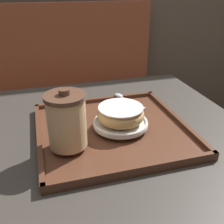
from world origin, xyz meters
The scene contains 7 objects.
booth_bench centered at (-0.25, 0.87, 0.32)m, with size 1.54×0.44×1.00m.
cafe_table centered at (0.00, 0.00, 0.55)m, with size 0.79×0.84×0.73m.
serving_tray centered at (0.00, 0.01, 0.74)m, with size 0.41×0.39×0.02m.
coffee_cup_front centered at (-0.13, -0.06, 0.82)m, with size 0.10×0.10×0.14m.
plate_with_chocolate_donut centered at (0.02, 0.00, 0.76)m, with size 0.15×0.15×0.01m.
donut_chocolate_glazed centered at (0.02, 0.00, 0.79)m, with size 0.13×0.13×0.04m.
spoon centered at (0.08, 0.17, 0.76)m, with size 0.07×0.14×0.01m.
Camera 1 is at (-0.18, -0.60, 1.11)m, focal length 42.00 mm.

